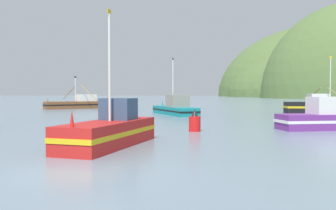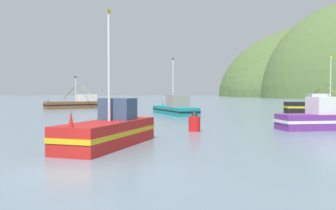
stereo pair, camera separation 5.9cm
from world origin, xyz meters
name	(u,v)px [view 2 (the right image)]	position (x,y,z in m)	size (l,w,h in m)	color
ground_plane	(81,173)	(0.00, 0.00, 0.00)	(600.00, 600.00, 0.00)	slate
hill_far_center	(324,96)	(102.31, 257.10, 0.00)	(150.51, 120.41, 102.32)	#516B38
fishing_boat_teal	(175,108)	(2.10, 31.89, 0.75)	(5.98, 9.86, 6.82)	#147F84
fishing_boat_black	(324,106)	(20.80, 35.45, 0.89)	(9.69, 12.39, 7.23)	black
fishing_boat_brown	(80,104)	(-14.15, 47.83, 0.80)	(10.30, 12.61, 5.28)	brown
fishing_boat_red	(110,131)	(-0.36, 6.11, 0.76)	(3.94, 7.55, 6.72)	red
channel_buoy	(194,122)	(3.99, 13.15, 0.63)	(0.80, 0.80, 1.53)	red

